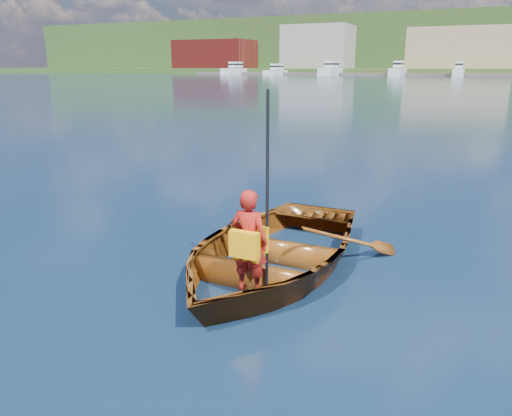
{
  "coord_description": "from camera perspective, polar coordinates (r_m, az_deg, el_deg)",
  "views": [
    {
      "loc": [
        3.43,
        -6.19,
        2.58
      ],
      "look_at": [
        0.89,
        -0.53,
        0.81
      ],
      "focal_mm": 35.0,
      "sensor_mm": 36.0,
      "label": 1
    }
  ],
  "objects": [
    {
      "name": "dock",
      "position": [
        154.54,
        21.0,
        14.04
      ],
      "size": [
        160.04,
        6.73,
        0.8
      ],
      "color": "brown",
      "rests_on": "ground"
    },
    {
      "name": "shoreline",
      "position": [
        242.95,
        24.34,
        16.35
      ],
      "size": [
        400.0,
        140.0,
        22.0
      ],
      "color": "#375D21",
      "rests_on": "ground"
    },
    {
      "name": "ground",
      "position": [
        7.53,
        -4.6,
        -4.21
      ],
      "size": [
        600.0,
        600.0,
        0.0
      ],
      "color": "#12233C",
      "rests_on": "ground"
    },
    {
      "name": "waterfront_buildings",
      "position": [
        171.63,
        21.3,
        16.55
      ],
      "size": [
        202.0,
        16.0,
        14.0
      ],
      "color": "maroon",
      "rests_on": "ground"
    },
    {
      "name": "rowboat",
      "position": [
        6.55,
        1.59,
        -4.84
      ],
      "size": [
        2.96,
        4.07,
        0.83
      ],
      "color": "brown",
      "rests_on": "ground"
    },
    {
      "name": "child_paddler",
      "position": [
        5.57,
        -0.75,
        -3.79
      ],
      "size": [
        0.44,
        0.34,
        2.25
      ],
      "color": "#A81B13",
      "rests_on": "ground"
    },
    {
      "name": "marina_yachts",
      "position": [
        149.85,
        20.88,
        14.42
      ],
      "size": [
        142.48,
        13.9,
        4.41
      ],
      "color": "silver",
      "rests_on": "ground"
    }
  ]
}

